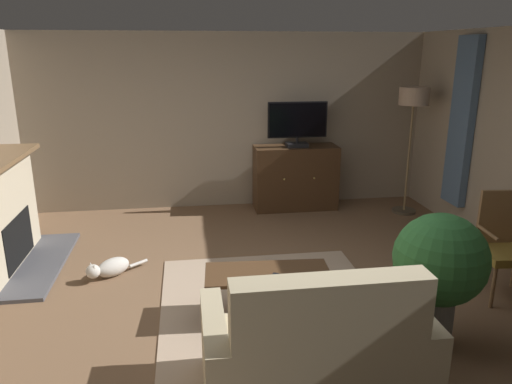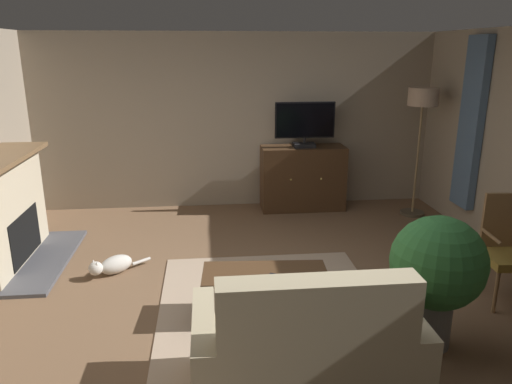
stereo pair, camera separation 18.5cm
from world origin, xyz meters
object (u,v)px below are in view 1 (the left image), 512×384
(tv_cabinet, at_px, (295,179))
(side_chair_tucked_against_wall, at_px, (505,243))
(television, at_px, (297,123))
(potted_plant_leafy_by_curtain, at_px, (440,265))
(cat, at_px, (110,268))
(coffee_table, at_px, (268,277))
(tv_remote, at_px, (273,278))
(sofa_floral, at_px, (316,355))
(floor_lamp, at_px, (413,110))

(tv_cabinet, height_order, side_chair_tucked_against_wall, side_chair_tucked_against_wall)
(tv_cabinet, distance_m, television, 0.85)
(potted_plant_leafy_by_curtain, distance_m, cat, 3.27)
(coffee_table, bearing_deg, tv_remote, -82.13)
(television, relative_size, side_chair_tucked_against_wall, 0.85)
(tv_remote, bearing_deg, potted_plant_leafy_by_curtain, -78.27)
(television, relative_size, cat, 1.45)
(coffee_table, distance_m, side_chair_tucked_against_wall, 2.34)
(television, bearing_deg, cat, -141.47)
(coffee_table, distance_m, tv_remote, 0.16)
(potted_plant_leafy_by_curtain, relative_size, cat, 1.83)
(tv_cabinet, distance_m, tv_remote, 3.32)
(sofa_floral, relative_size, cat, 2.53)
(tv_cabinet, height_order, floor_lamp, floor_lamp)
(potted_plant_leafy_by_curtain, bearing_deg, sofa_floral, -154.95)
(tv_cabinet, bearing_deg, sofa_floral, -100.86)
(tv_remote, height_order, potted_plant_leafy_by_curtain, potted_plant_leafy_by_curtain)
(coffee_table, xyz_separation_m, tv_remote, (0.02, -0.15, 0.06))
(television, bearing_deg, sofa_floral, -100.99)
(tv_cabinet, xyz_separation_m, side_chair_tucked_against_wall, (1.40, -2.94, 0.08))
(television, bearing_deg, potted_plant_leafy_by_curtain, -84.29)
(tv_remote, xyz_separation_m, cat, (-1.54, 1.18, -0.35))
(coffee_table, bearing_deg, cat, 145.65)
(coffee_table, relative_size, cat, 1.88)
(tv_remote, bearing_deg, cat, 81.71)
(television, height_order, sofa_floral, television)
(floor_lamp, bearing_deg, cat, -158.73)
(coffee_table, xyz_separation_m, floor_lamp, (2.49, 2.60, 1.12))
(sofa_floral, relative_size, floor_lamp, 0.83)
(cat, bearing_deg, tv_remote, -37.59)
(sofa_floral, bearing_deg, cat, 128.08)
(tv_cabinet, bearing_deg, television, -90.00)
(tv_remote, height_order, floor_lamp, floor_lamp)
(sofa_floral, height_order, cat, sofa_floral)
(tv_cabinet, distance_m, potted_plant_leafy_by_curtain, 3.61)
(tv_cabinet, relative_size, floor_lamp, 0.68)
(television, distance_m, coffee_table, 3.26)
(coffee_table, distance_m, sofa_floral, 1.09)
(potted_plant_leafy_by_curtain, bearing_deg, floor_lamp, 69.07)
(tv_cabinet, relative_size, side_chair_tucked_against_wall, 1.20)
(sofa_floral, relative_size, potted_plant_leafy_by_curtain, 1.38)
(cat, xyz_separation_m, floor_lamp, (4.01, 1.56, 1.41))
(television, distance_m, side_chair_tucked_against_wall, 3.29)
(coffee_table, bearing_deg, television, 72.62)
(television, relative_size, floor_lamp, 0.48)
(coffee_table, bearing_deg, sofa_floral, -82.40)
(tv_remote, relative_size, side_chair_tucked_against_wall, 0.17)
(side_chair_tucked_against_wall, bearing_deg, tv_remote, -173.75)
(side_chair_tucked_against_wall, relative_size, floor_lamp, 0.56)
(sofa_floral, bearing_deg, tv_cabinet, 79.14)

